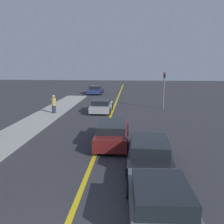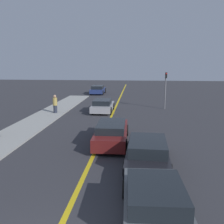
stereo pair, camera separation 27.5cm
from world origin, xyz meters
name	(u,v)px [view 1 (the left image)]	position (x,y,z in m)	size (l,w,h in m)	color
road_center_line	(112,113)	(0.00, 18.00, 0.00)	(0.20, 60.00, 0.01)	gold
sidewalk_left	(38,120)	(-5.62, 14.52, 0.05)	(2.62, 29.05, 0.10)	#9E9E99
car_near_right_lane	(160,202)	(2.67, 2.39, 0.60)	(2.04, 3.97, 1.23)	#4C5156
car_ahead_center	(149,152)	(2.63, 6.55, 0.59)	(2.08, 4.47, 1.22)	black
car_far_distant	(112,132)	(0.72, 9.52, 0.63)	(1.91, 4.79, 1.25)	maroon
car_parked_left_lot	(101,106)	(-1.01, 18.63, 0.58)	(1.94, 3.97, 1.18)	#9E9EA3
car_oncoming_far	(96,90)	(-3.52, 32.13, 0.61)	(1.98, 4.22, 1.22)	navy
pedestrian_far_standing	(54,104)	(-5.15, 17.26, 0.91)	(0.40, 0.40, 1.63)	#282D3D
traffic_light	(164,86)	(4.97, 20.60, 2.26)	(0.18, 0.40, 3.63)	slate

